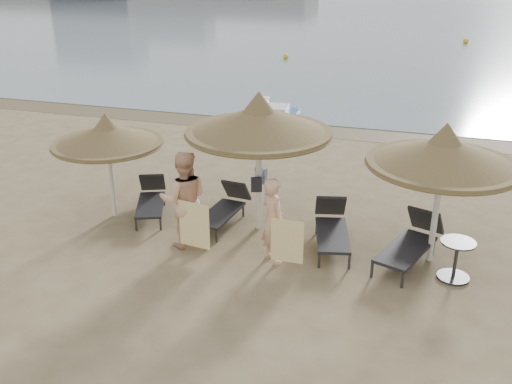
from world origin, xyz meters
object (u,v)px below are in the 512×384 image
at_px(lounger_far_right, 412,241).
at_px(palapa_left, 107,135).
at_px(pedal_boat, 270,114).
at_px(palapa_center, 259,121).
at_px(lounger_far_left, 151,198).
at_px(lounger_near_right, 332,226).
at_px(side_table, 455,261).
at_px(person_right, 273,214).
at_px(lounger_near_left, 225,207).
at_px(palapa_right, 444,153).
at_px(person_left, 184,192).

bearing_deg(lounger_far_right, palapa_left, -160.99).
bearing_deg(pedal_boat, lounger_far_right, -62.13).
distance_m(palapa_center, lounger_far_left, 3.39).
bearing_deg(lounger_near_right, lounger_far_left, 163.00).
bearing_deg(lounger_near_right, pedal_boat, 100.65).
relative_size(side_table, person_right, 0.38).
xyz_separation_m(palapa_left, lounger_far_left, (0.74, 0.42, -1.60)).
relative_size(palapa_left, lounger_near_right, 1.22).
height_order(lounger_far_right, person_right, person_right).
xyz_separation_m(palapa_left, lounger_near_left, (2.57, 0.46, -1.59)).
height_order(palapa_center, lounger_near_left, palapa_center).
relative_size(palapa_right, person_right, 1.39).
distance_m(person_right, pedal_boat, 9.86).
xyz_separation_m(person_left, person_right, (1.91, -0.11, -0.17)).
distance_m(palapa_center, lounger_near_left, 2.25).
bearing_deg(lounger_far_right, lounger_near_left, -167.72).
relative_size(palapa_left, palapa_right, 0.87).
bearing_deg(lounger_far_left, palapa_left, -172.78).
relative_size(palapa_center, lounger_far_right, 1.46).
xyz_separation_m(person_right, pedal_boat, (-2.73, 9.45, -0.70)).
height_order(side_table, person_right, person_right).
bearing_deg(lounger_near_right, lounger_near_left, 159.33).
xyz_separation_m(palapa_center, side_table, (4.13, -0.94, -2.09)).
xyz_separation_m(palapa_left, palapa_center, (3.39, 0.37, 0.50)).
bearing_deg(person_right, palapa_right, -119.31).
bearing_deg(lounger_far_left, palapa_center, -23.38).
bearing_deg(lounger_far_right, side_table, -11.84).
bearing_deg(lounger_near_right, palapa_center, 158.92).
relative_size(palapa_right, lounger_near_right, 1.41).
height_order(palapa_center, person_left, palapa_center).
bearing_deg(palapa_right, lounger_near_right, 176.47).
distance_m(lounger_far_left, lounger_near_left, 1.83).
height_order(lounger_near_left, lounger_far_right, lounger_far_right).
bearing_deg(person_right, side_table, -130.97).
xyz_separation_m(palapa_right, lounger_near_right, (-2.01, 0.12, -1.87)).
bearing_deg(side_table, person_left, -177.24).
xyz_separation_m(palapa_center, pedal_boat, (-2.04, 8.13, -2.13)).
height_order(palapa_left, pedal_boat, palapa_left).
relative_size(palapa_center, side_table, 4.00).
bearing_deg(person_right, lounger_near_right, -89.15).
distance_m(palapa_center, palapa_right, 3.71).
bearing_deg(palapa_center, palapa_right, -5.47).
distance_m(person_left, person_right, 1.92).
height_order(palapa_left, person_left, palapa_left).
distance_m(palapa_center, pedal_boat, 8.65).
distance_m(palapa_right, lounger_far_right, 1.89).
xyz_separation_m(lounger_far_right, person_right, (-2.62, -0.88, 0.62)).
distance_m(palapa_right, lounger_near_left, 4.91).
bearing_deg(pedal_boat, palapa_right, -60.07).
distance_m(lounger_near_left, person_right, 2.17).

